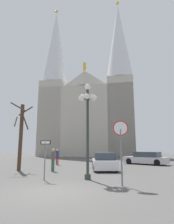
{
  "coord_description": "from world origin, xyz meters",
  "views": [
    {
      "loc": [
        2.27,
        -8.2,
        1.8
      ],
      "look_at": [
        -0.6,
        18.55,
        6.78
      ],
      "focal_mm": 30.96,
      "sensor_mm": 36.0,
      "label": 1
    }
  ],
  "objects": [
    {
      "name": "bare_tree",
      "position": [
        -4.84,
        7.03,
        2.89
      ],
      "size": [
        1.44,
        1.49,
        5.48
      ],
      "color": "#473323",
      "rests_on": "ground"
    },
    {
      "name": "parked_car_near_silver",
      "position": [
        6.36,
        14.0,
        0.64
      ],
      "size": [
        4.82,
        3.99,
        1.35
      ],
      "color": "#B7B7BC",
      "rests_on": "ground"
    },
    {
      "name": "pedestrian_walking",
      "position": [
        -2.01,
        6.85,
        1.04
      ],
      "size": [
        0.32,
        0.32,
        1.71
      ],
      "color": "#33663F",
      "rests_on": "ground"
    },
    {
      "name": "one_way_arrow_sign",
      "position": [
        -1.34,
        2.79,
        1.39
      ],
      "size": [
        0.63,
        0.12,
        2.21
      ],
      "color": "slate",
      "rests_on": "ground"
    },
    {
      "name": "cathedral",
      "position": [
        -2.13,
        35.62,
        11.15
      ],
      "size": [
        21.36,
        15.37,
        35.67
      ],
      "color": "#BCB5A5",
      "rests_on": "ground"
    },
    {
      "name": "stop_sign",
      "position": [
        2.91,
        1.57,
        2.18
      ],
      "size": [
        0.75,
        0.08,
        3.14
      ],
      "color": "slate",
      "rests_on": "ground"
    },
    {
      "name": "ground_plane",
      "position": [
        0.0,
        0.0,
        0.0
      ],
      "size": [
        120.0,
        120.0,
        0.0
      ],
      "primitive_type": "plane",
      "color": "#514F4C"
    },
    {
      "name": "street_lamp",
      "position": [
        1.07,
        3.32,
        3.97
      ],
      "size": [
        1.16,
        1.16,
        5.73
      ],
      "color": "#2D3833",
      "rests_on": "ground"
    },
    {
      "name": "parked_car_far_white",
      "position": [
        1.92,
        8.2,
        0.66
      ],
      "size": [
        2.25,
        4.3,
        1.4
      ],
      "color": "silver",
      "rests_on": "ground"
    },
    {
      "name": "pedestrian_standing",
      "position": [
        -3.13,
        12.41,
        1.0
      ],
      "size": [
        0.32,
        0.32,
        1.65
      ],
      "color": "maroon",
      "rests_on": "ground"
    }
  ]
}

